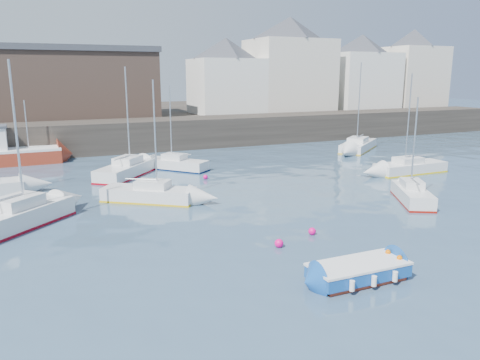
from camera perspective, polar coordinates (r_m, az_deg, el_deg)
name	(u,v)px	position (r m, az deg, el deg)	size (l,w,h in m)	color
water	(373,288)	(17.93, 15.87, -12.58)	(220.00, 220.00, 0.00)	#2D4760
quay_wall	(150,134)	(48.89, -10.86, 5.49)	(90.00, 5.00, 3.00)	#28231E
land_strip	(121,120)	(66.48, -14.35, 7.12)	(90.00, 32.00, 2.80)	#28231E
bldg_east_a	(289,64)	(62.38, 6.05, 13.91)	(13.36, 13.36, 11.80)	beige
bldg_east_b	(361,71)	(68.04, 14.54, 12.70)	(11.88, 11.88, 9.95)	white
bldg_east_c	(412,68)	(73.89, 20.22, 12.70)	(11.14, 11.14, 10.95)	beige
bldg_east_d	(226,75)	(58.01, -1.70, 12.64)	(11.14, 11.14, 8.95)	white
warehouse	(78,82)	(55.55, -19.14, 11.18)	(16.40, 10.40, 7.60)	#3D2D26
blue_dinghy	(358,271)	(18.22, 14.22, -10.68)	(3.78, 1.98, 0.72)	maroon
fishing_boat	(6,152)	(44.40, -26.63, 3.03)	(8.19, 3.26, 5.37)	maroon
sailboat_a	(15,217)	(25.85, -25.70, -4.11)	(5.94, 5.86, 8.23)	silver
sailboat_b	(149,194)	(28.77, -11.01, -1.65)	(5.61, 4.71, 7.22)	silver
sailboat_c	(412,194)	(29.98, 20.25, -1.62)	(3.59, 4.87, 6.22)	silver
sailboat_d	(410,167)	(38.65, 20.02, 1.48)	(5.96, 1.99, 7.56)	silver
sailboat_f	(177,164)	(37.92, -7.71, 1.95)	(4.59, 4.92, 6.64)	silver
sailboat_g	(358,145)	(48.78, 14.22, 4.11)	(6.68, 5.95, 8.62)	silver
sailboat_h	(126,169)	(36.20, -13.68, 1.27)	(5.51, 6.12, 8.06)	silver
buoy_near	(279,247)	(21.11, 4.77, -8.16)	(0.40, 0.40, 0.40)	#FE0779
buoy_mid	(312,235)	(22.87, 8.77, -6.59)	(0.37, 0.37, 0.37)	#FE0779
buoy_far	(206,179)	(34.39, -4.23, 0.12)	(0.34, 0.34, 0.34)	#FE0779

